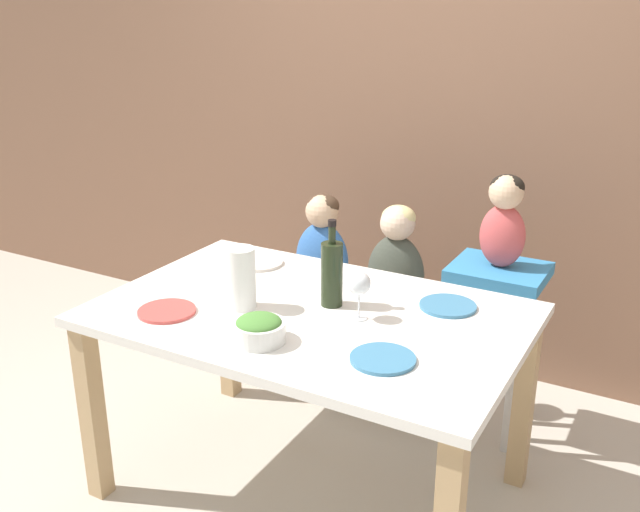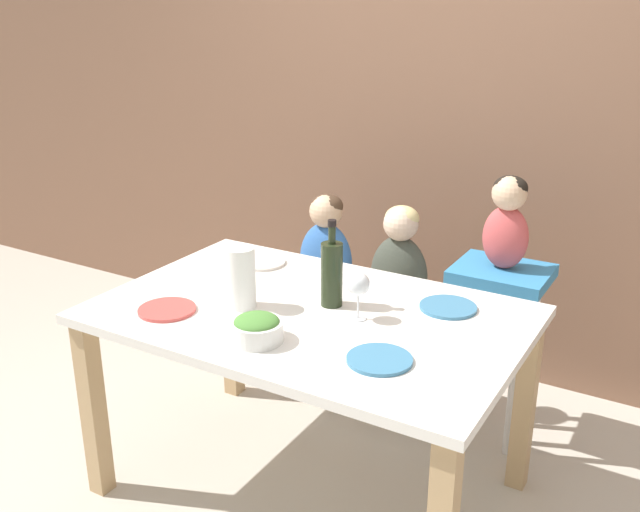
# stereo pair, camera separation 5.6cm
# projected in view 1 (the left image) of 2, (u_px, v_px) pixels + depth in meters

# --- Properties ---
(ground_plane) EXTENTS (14.00, 14.00, 0.00)m
(ground_plane) POSITION_uv_depth(u_px,v_px,m) (311.00, 486.00, 2.75)
(ground_plane) COLOR #BCB2A3
(wall_back) EXTENTS (10.00, 0.06, 2.70)m
(wall_back) POSITION_uv_depth(u_px,v_px,m) (445.00, 94.00, 3.34)
(wall_back) COLOR brown
(wall_back) RESTS_ON ground_plane
(dining_table) EXTENTS (1.48, 0.96, 0.74)m
(dining_table) POSITION_uv_depth(u_px,v_px,m) (310.00, 336.00, 2.53)
(dining_table) COLOR white
(dining_table) RESTS_ON ground_plane
(chair_far_left) EXTENTS (0.44, 0.37, 0.45)m
(chair_far_left) POSITION_uv_depth(u_px,v_px,m) (322.00, 311.00, 3.37)
(chair_far_left) COLOR silver
(chair_far_left) RESTS_ON ground_plane
(chair_far_center) EXTENTS (0.44, 0.37, 0.45)m
(chair_far_center) POSITION_uv_depth(u_px,v_px,m) (394.00, 328.00, 3.20)
(chair_far_center) COLOR silver
(chair_far_center) RESTS_ON ground_plane
(chair_right_highchair) EXTENTS (0.37, 0.32, 0.76)m
(chair_right_highchair) POSITION_uv_depth(u_px,v_px,m) (496.00, 305.00, 2.92)
(chair_right_highchair) COLOR silver
(chair_right_highchair) RESTS_ON ground_plane
(person_child_left) EXTENTS (0.26, 0.17, 0.50)m
(person_child_left) POSITION_uv_depth(u_px,v_px,m) (322.00, 248.00, 3.26)
(person_child_left) COLOR #3366B2
(person_child_left) RESTS_ON chair_far_left
(person_child_center) EXTENTS (0.26, 0.17, 0.50)m
(person_child_center) POSITION_uv_depth(u_px,v_px,m) (396.00, 261.00, 3.09)
(person_child_center) COLOR #3D4238
(person_child_center) RESTS_ON chair_far_center
(person_baby_right) EXTENTS (0.18, 0.14, 0.38)m
(person_baby_right) POSITION_uv_depth(u_px,v_px,m) (504.00, 217.00, 2.79)
(person_baby_right) COLOR #C64C4C
(person_baby_right) RESTS_ON chair_right_highchair
(wine_bottle) EXTENTS (0.08, 0.08, 0.32)m
(wine_bottle) POSITION_uv_depth(u_px,v_px,m) (332.00, 272.00, 2.50)
(wine_bottle) COLOR #232D19
(wine_bottle) RESTS_ON dining_table
(paper_towel_roll) EXTENTS (0.10, 0.10, 0.22)m
(paper_towel_roll) POSITION_uv_depth(u_px,v_px,m) (241.00, 278.00, 2.48)
(paper_towel_roll) COLOR white
(paper_towel_roll) RESTS_ON dining_table
(wine_glass_near) EXTENTS (0.08, 0.08, 0.17)m
(wine_glass_near) POSITION_uv_depth(u_px,v_px,m) (359.00, 285.00, 2.39)
(wine_glass_near) COLOR white
(wine_glass_near) RESTS_ON dining_table
(salad_bowl_large) EXTENTS (0.17, 0.17, 0.09)m
(salad_bowl_large) POSITION_uv_depth(u_px,v_px,m) (259.00, 329.00, 2.26)
(salad_bowl_large) COLOR white
(salad_bowl_large) RESTS_ON dining_table
(dinner_plate_front_left) EXTENTS (0.20, 0.20, 0.01)m
(dinner_plate_front_left) POSITION_uv_depth(u_px,v_px,m) (167.00, 311.00, 2.48)
(dinner_plate_front_left) COLOR #D14C47
(dinner_plate_front_left) RESTS_ON dining_table
(dinner_plate_back_left) EXTENTS (0.20, 0.20, 0.01)m
(dinner_plate_back_left) POSITION_uv_depth(u_px,v_px,m) (259.00, 263.00, 2.93)
(dinner_plate_back_left) COLOR silver
(dinner_plate_back_left) RESTS_ON dining_table
(dinner_plate_back_right) EXTENTS (0.20, 0.20, 0.01)m
(dinner_plate_back_right) POSITION_uv_depth(u_px,v_px,m) (448.00, 306.00, 2.52)
(dinner_plate_back_right) COLOR teal
(dinner_plate_back_right) RESTS_ON dining_table
(dinner_plate_front_right) EXTENTS (0.20, 0.20, 0.01)m
(dinner_plate_front_right) POSITION_uv_depth(u_px,v_px,m) (383.00, 359.00, 2.15)
(dinner_plate_front_right) COLOR teal
(dinner_plate_front_right) RESTS_ON dining_table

